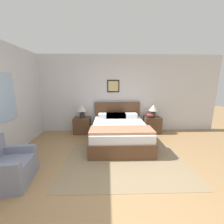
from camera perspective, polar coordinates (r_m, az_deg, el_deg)
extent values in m
plane|color=#99754C|center=(2.41, 3.08, -32.70)|extent=(16.00, 16.00, 0.00)
cube|color=silver|center=(4.78, 0.29, 7.39)|extent=(7.30, 0.06, 2.60)
cube|color=black|center=(4.72, 0.54, 10.70)|extent=(0.41, 0.02, 0.41)
cube|color=tan|center=(4.71, 0.54, 10.70)|extent=(0.34, 0.00, 0.33)
cube|color=silver|center=(3.99, -37.34, 3.92)|extent=(0.06, 5.43, 2.60)
cube|color=#897556|center=(3.22, 5.23, -19.69)|extent=(2.62, 1.81, 0.01)
cube|color=brown|center=(4.03, 3.00, -10.61)|extent=(1.54, 1.94, 0.28)
cube|color=brown|center=(3.10, 4.44, -14.28)|extent=(1.54, 0.06, 0.08)
cube|color=silver|center=(3.93, 3.04, -6.86)|extent=(1.48, 1.86, 0.28)
cube|color=brown|center=(4.74, 2.19, 1.20)|extent=(1.54, 0.06, 0.48)
cube|color=#9E7051|center=(3.31, 3.90, -7.47)|extent=(1.51, 0.54, 0.06)
cube|color=silver|center=(4.54, -2.31, -1.47)|extent=(0.52, 0.32, 0.14)
cube|color=silver|center=(4.59, 6.98, -1.40)|extent=(0.52, 0.32, 0.14)
cube|color=#9E2D33|center=(4.55, 2.36, -1.44)|extent=(0.52, 0.32, 0.14)
cube|color=#9E2D33|center=(4.54, 0.91, -1.45)|extent=(0.52, 0.32, 0.14)
cube|color=gray|center=(3.11, -36.66, -19.41)|extent=(0.74, 0.79, 0.40)
cube|color=gray|center=(3.23, -34.70, -12.61)|extent=(0.67, 0.18, 0.14)
cube|color=brown|center=(4.78, -12.28, -5.45)|extent=(0.55, 0.40, 0.55)
sphere|color=#332D28|center=(4.54, -12.86, -4.43)|extent=(0.02, 0.02, 0.02)
cube|color=brown|center=(4.94, 16.35, -5.12)|extent=(0.55, 0.40, 0.55)
sphere|color=#332D28|center=(4.70, 17.25, -4.11)|extent=(0.02, 0.02, 0.02)
cylinder|color=#2D2823|center=(4.67, -12.28, -1.33)|extent=(0.16, 0.16, 0.17)
cylinder|color=#2D2823|center=(4.65, -12.35, 0.03)|extent=(0.02, 0.02, 0.06)
cone|color=beige|center=(4.62, -12.42, 1.65)|extent=(0.31, 0.31, 0.21)
cylinder|color=#2D2823|center=(4.83, 16.68, -1.12)|extent=(0.16, 0.16, 0.17)
cylinder|color=#2D2823|center=(4.81, 16.77, 0.20)|extent=(0.02, 0.02, 0.06)
cone|color=beige|center=(4.79, 16.86, 1.76)|extent=(0.31, 0.31, 0.21)
cube|color=#232328|center=(4.79, 15.29, -2.00)|extent=(0.24, 0.25, 0.03)
cube|color=#232328|center=(4.78, 15.32, -1.57)|extent=(0.15, 0.26, 0.04)
cube|color=#B7332D|center=(4.77, 15.34, -1.15)|extent=(0.19, 0.27, 0.03)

